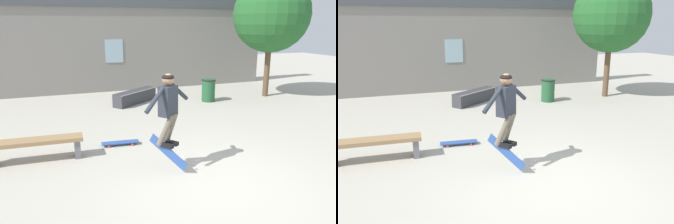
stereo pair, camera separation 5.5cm
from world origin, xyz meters
TOP-DOWN VIEW (x-y plane):
  - ground_plane at (0.00, 0.00)m, footprint 40.00×40.00m
  - building_backdrop at (0.02, 8.56)m, footprint 14.08×0.52m
  - tree_right at (5.14, 5.52)m, footprint 2.69×2.69m
  - park_bench at (-2.90, 2.02)m, footprint 1.87×0.46m
  - skate_ledge at (0.23, 6.12)m, footprint 1.74×1.42m
  - trash_bin at (2.72, 5.49)m, footprint 0.50×0.50m
  - skater at (-0.53, 0.79)m, footprint 1.13×0.84m
  - skateboard_flipping at (-0.56, 0.70)m, footprint 0.53×0.66m
  - skateboard_resting at (-1.13, 2.30)m, footprint 0.85×0.28m

SIDE VIEW (x-z plane):
  - ground_plane at x=0.00m, z-range 0.00..0.00m
  - skateboard_resting at x=-1.13m, z-range 0.03..0.11m
  - skate_ledge at x=0.23m, z-range 0.00..0.44m
  - park_bench at x=-2.90m, z-range 0.11..0.57m
  - skateboard_flipping at x=-0.56m, z-range 0.05..0.69m
  - trash_bin at x=2.72m, z-range 0.02..0.80m
  - skater at x=-0.53m, z-range 0.59..1.95m
  - building_backdrop at x=0.02m, z-range -0.54..4.43m
  - tree_right at x=5.14m, z-range 0.81..5.13m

